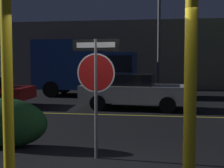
% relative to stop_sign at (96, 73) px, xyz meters
% --- Properties ---
extents(road_center_stripe, '(36.20, 0.12, 0.01)m').
position_rel_stop_sign_xyz_m(road_center_stripe, '(0.39, 4.89, -1.62)').
color(road_center_stripe, gold).
rests_on(road_center_stripe, ground_plane).
extents(stop_sign, '(0.91, 0.12, 2.27)m').
position_rel_stop_sign_xyz_m(stop_sign, '(0.00, 0.00, 0.00)').
color(stop_sign, '#4C4C51').
rests_on(stop_sign, ground_plane).
extents(yellow_pole_left, '(0.15, 0.15, 3.40)m').
position_rel_stop_sign_xyz_m(yellow_pole_left, '(-0.94, -1.63, 0.07)').
color(yellow_pole_left, yellow).
rests_on(yellow_pole_left, ground_plane).
extents(yellow_pole_right, '(0.16, 0.16, 3.32)m').
position_rel_stop_sign_xyz_m(yellow_pole_right, '(1.57, -1.79, 0.03)').
color(yellow_pole_right, yellow).
rests_on(yellow_pole_right, ground_plane).
extents(hedge_bush_1, '(1.97, 0.73, 1.07)m').
position_rel_stop_sign_xyz_m(hedge_bush_1, '(-2.13, 0.46, -1.09)').
color(hedge_bush_1, '#19421E').
rests_on(hedge_bush_1, ground_plane).
extents(passing_car_2, '(4.34, 2.16, 1.37)m').
position_rel_stop_sign_xyz_m(passing_car_2, '(0.24, 6.46, -0.93)').
color(passing_car_2, silver).
rests_on(passing_car_2, ground_plane).
extents(delivery_truck, '(5.41, 2.53, 3.01)m').
position_rel_stop_sign_xyz_m(delivery_truck, '(-2.77, 10.85, -0.04)').
color(delivery_truck, navy).
rests_on(delivery_truck, ground_plane).
extents(street_lamp, '(0.41, 0.41, 7.09)m').
position_rel_stop_sign_xyz_m(street_lamp, '(1.15, 11.00, 2.75)').
color(street_lamp, '#4C4C51').
rests_on(street_lamp, ground_plane).
extents(building_backdrop, '(21.87, 3.67, 4.66)m').
position_rel_stop_sign_xyz_m(building_backdrop, '(1.39, 17.04, 0.70)').
color(building_backdrop, '#7A6B5B').
rests_on(building_backdrop, ground_plane).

